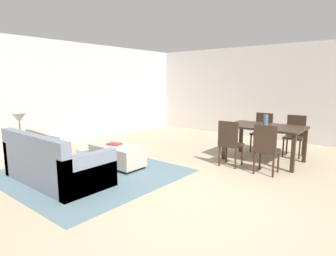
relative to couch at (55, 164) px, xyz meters
name	(u,v)px	position (x,y,z in m)	size (l,w,h in m)	color
ground_plane	(185,196)	(2.09, 0.88, -0.30)	(10.80, 10.80, 0.00)	tan
wall_back	(291,93)	(2.09, 5.88, 1.05)	(9.00, 0.12, 2.70)	beige
wall_left	(53,94)	(-2.41, 1.38, 1.05)	(0.12, 11.00, 2.70)	beige
area_rug	(90,173)	(0.10, 0.63, -0.29)	(3.00, 2.80, 0.01)	slate
couch	(55,164)	(0.00, 0.00, 0.00)	(1.95, 0.95, 0.86)	slate
ottoman_table	(117,155)	(0.19, 1.20, -0.06)	(1.13, 0.53, 0.42)	#B7AD9E
side_table	(21,145)	(-1.27, 0.02, 0.14)	(0.40, 0.40, 0.55)	olive
table_lamp	(19,119)	(-1.27, 0.02, 0.66)	(0.26, 0.26, 0.52)	brown
dining_table	(265,130)	(2.29, 3.45, 0.37)	(1.54, 0.97, 0.76)	#332319
dining_chair_near_left	(230,141)	(1.91, 2.62, 0.22)	(0.42, 0.42, 0.92)	#332319
dining_chair_near_right	(266,147)	(2.64, 2.60, 0.22)	(0.43, 0.43, 0.92)	#332319
dining_chair_far_left	(262,130)	(1.93, 4.29, 0.22)	(0.40, 0.40, 0.92)	#332319
dining_chair_far_right	(295,133)	(2.67, 4.31, 0.22)	(0.42, 0.42, 0.92)	#332319
vase_centerpiece	(266,120)	(2.29, 3.48, 0.58)	(0.10, 0.10, 0.23)	slate
book_on_ottoman	(114,144)	(0.08, 1.23, 0.14)	(0.26, 0.20, 0.03)	maroon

